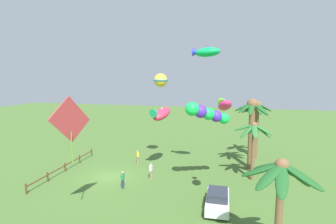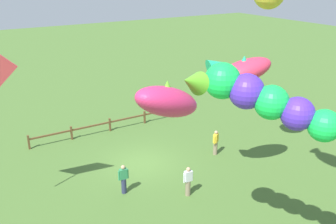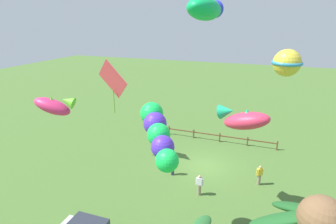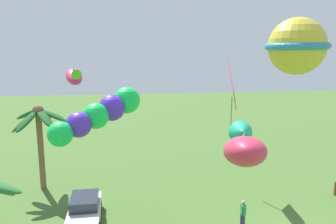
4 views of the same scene
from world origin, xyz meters
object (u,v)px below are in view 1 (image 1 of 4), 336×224
at_px(spectator_0, 138,157).
at_px(kite_fish_3, 161,113).
at_px(kite_diamond_0, 70,121).
at_px(kite_fish_4, 224,105).
at_px(palm_tree_2, 252,119).
at_px(kite_fish_1, 206,52).
at_px(spectator_1, 123,180).
at_px(parked_car_0, 218,200).
at_px(spectator_2, 151,171).
at_px(kite_ball_2, 161,80).
at_px(palm_tree_3, 254,135).
at_px(palm_tree_0, 280,182).
at_px(kite_tube_5, 206,113).
at_px(palm_tree_1, 257,116).

relative_size(spectator_0, kite_fish_3, 0.45).
height_order(kite_diamond_0, kite_fish_4, kite_diamond_0).
bearing_deg(kite_fish_3, palm_tree_2, 106.45).
height_order(kite_diamond_0, kite_fish_1, kite_fish_1).
bearing_deg(spectator_1, parked_car_0, 78.07).
bearing_deg(spectator_2, kite_diamond_0, -19.69).
bearing_deg(palm_tree_2, kite_diamond_0, -42.80).
bearing_deg(kite_ball_2, kite_diamond_0, -12.14).
height_order(kite_ball_2, kite_fish_4, kite_ball_2).
xyz_separation_m(palm_tree_3, parked_car_0, (6.53, -3.01, -3.76)).
distance_m(palm_tree_3, kite_fish_4, 8.67).
bearing_deg(spectator_1, palm_tree_2, 124.74).
height_order(palm_tree_0, spectator_2, palm_tree_0).
xyz_separation_m(palm_tree_2, spectator_2, (5.37, -9.74, -4.67)).
bearing_deg(kite_tube_5, palm_tree_0, 28.05).
xyz_separation_m(palm_tree_1, palm_tree_3, (7.23, -0.92, -0.76)).
bearing_deg(spectator_2, palm_tree_1, 131.10).
distance_m(palm_tree_2, kite_ball_2, 10.80).
bearing_deg(parked_car_0, palm_tree_0, 33.05).
distance_m(palm_tree_0, kite_fish_3, 15.74).
xyz_separation_m(palm_tree_0, spectator_1, (-7.00, -11.93, -3.83)).
bearing_deg(spectator_0, palm_tree_0, 43.48).
bearing_deg(palm_tree_0, kite_tube_5, -151.95).
height_order(palm_tree_1, palm_tree_3, palm_tree_1).
bearing_deg(palm_tree_1, kite_fish_1, -34.10).
relative_size(parked_car_0, kite_fish_3, 1.10).
height_order(palm_tree_2, spectator_1, palm_tree_2).
xyz_separation_m(spectator_1, kite_fish_4, (2.65, 8.86, 7.37)).
height_order(palm_tree_2, spectator_0, palm_tree_2).
bearing_deg(kite_tube_5, palm_tree_3, 124.35).
xyz_separation_m(palm_tree_3, kite_diamond_0, (10.44, -12.72, 2.65)).
relative_size(kite_diamond_0, kite_fish_4, 2.19).
relative_size(palm_tree_1, parked_car_0, 1.81).
distance_m(palm_tree_0, kite_fish_1, 14.12).
bearing_deg(kite_fish_3, parked_car_0, 41.95).
xyz_separation_m(kite_diamond_0, kite_ball_2, (-13.00, 2.80, 2.46)).
bearing_deg(kite_fish_1, spectator_1, -61.56).
distance_m(spectator_2, kite_fish_1, 12.62).
bearing_deg(parked_car_0, kite_fish_3, -138.05).
bearing_deg(kite_ball_2, spectator_1, -12.76).
relative_size(kite_fish_1, kite_fish_3, 0.77).
bearing_deg(palm_tree_2, spectator_1, -55.26).
distance_m(palm_tree_3, spectator_2, 10.59).
height_order(parked_car_0, kite_ball_2, kite_ball_2).
distance_m(palm_tree_1, spectator_0, 15.14).
bearing_deg(parked_car_0, spectator_0, -131.45).
relative_size(palm_tree_3, kite_fish_3, 1.62).
bearing_deg(spectator_1, kite_fish_3, 157.37).
height_order(palm_tree_1, kite_fish_4, kite_fish_4).
bearing_deg(spectator_0, kite_fish_3, 67.14).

